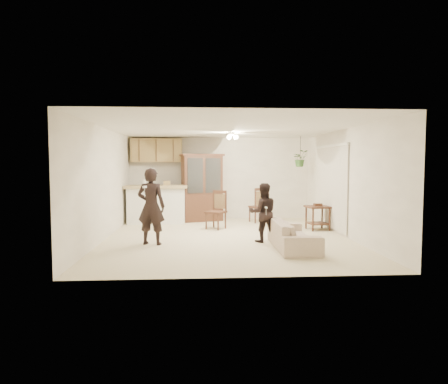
{
  "coord_description": "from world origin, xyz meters",
  "views": [
    {
      "loc": [
        -0.63,
        -9.05,
        1.69
      ],
      "look_at": [
        -0.04,
        0.4,
        1.03
      ],
      "focal_mm": 32.0,
      "sensor_mm": 36.0,
      "label": 1
    }
  ],
  "objects": [
    {
      "name": "upper_cabinets",
      "position": [
        -1.9,
        3.07,
        2.1
      ],
      "size": [
        1.5,
        0.34,
        0.7
      ],
      "primitive_type": "cube",
      "color": "olive",
      "rests_on": "wall_back"
    },
    {
      "name": "sofa",
      "position": [
        1.25,
        -1.22,
        0.37
      ],
      "size": [
        0.76,
        1.88,
        0.73
      ],
      "primitive_type": "imported",
      "rotation": [
        0.0,
        0.0,
        1.56
      ],
      "color": "beige",
      "rests_on": "floor"
    },
    {
      "name": "breakfast_bar",
      "position": [
        -1.85,
        2.35,
        0.5
      ],
      "size": [
        1.6,
        0.55,
        1.0
      ],
      "primitive_type": "cube",
      "color": "white",
      "rests_on": "floor"
    },
    {
      "name": "side_table",
      "position": [
        2.41,
        0.97,
        0.32
      ],
      "size": [
        0.62,
        0.62,
        0.68
      ],
      "rotation": [
        0.0,
        0.0,
        0.12
      ],
      "color": "#3C2116",
      "rests_on": "floor"
    },
    {
      "name": "controller_adult",
      "position": [
        -1.72,
        -1.05,
        1.24
      ],
      "size": [
        0.07,
        0.15,
        0.04
      ],
      "primitive_type": "cube",
      "rotation": [
        0.0,
        0.0,
        2.93
      ],
      "color": "white",
      "rests_on": "adult"
    },
    {
      "name": "chair_hutch_right",
      "position": [
        1.08,
        2.39,
        0.28
      ],
      "size": [
        0.56,
        0.56,
        1.01
      ],
      "rotation": [
        0.0,
        0.0,
        3.46
      ],
      "color": "#3C2116",
      "rests_on": "floor"
    },
    {
      "name": "ceiling_fixture",
      "position": [
        0.2,
        1.2,
        2.4
      ],
      "size": [
        0.36,
        0.36,
        0.2
      ],
      "primitive_type": null,
      "color": "#FFEEBF",
      "rests_on": "ceiling"
    },
    {
      "name": "ceiling",
      "position": [
        0.0,
        0.0,
        2.5
      ],
      "size": [
        5.5,
        6.5,
        0.02
      ],
      "primitive_type": "cube",
      "color": "white",
      "rests_on": "wall_back"
    },
    {
      "name": "controller_child",
      "position": [
        0.76,
        -0.84,
        0.79
      ],
      "size": [
        0.04,
        0.11,
        0.03
      ],
      "primitive_type": "cube",
      "rotation": [
        0.0,
        0.0,
        3.19
      ],
      "color": "white",
      "rests_on": "child"
    },
    {
      "name": "child",
      "position": [
        0.75,
        -0.55,
        0.68
      ],
      "size": [
        0.68,
        0.55,
        1.35
      ],
      "primitive_type": "imported",
      "rotation": [
        0.0,
        0.0,
        3.19
      ],
      "color": "black",
      "rests_on": "floor"
    },
    {
      "name": "wall_left",
      "position": [
        -2.75,
        0.0,
        1.25
      ],
      "size": [
        0.02,
        6.5,
        2.5
      ],
      "primitive_type": "cube",
      "color": "white",
      "rests_on": "ground"
    },
    {
      "name": "wall_right",
      "position": [
        2.75,
        0.0,
        1.25
      ],
      "size": [
        0.02,
        6.5,
        2.5
      ],
      "primitive_type": "cube",
      "color": "white",
      "rests_on": "ground"
    },
    {
      "name": "wall_back",
      "position": [
        0.0,
        3.25,
        1.25
      ],
      "size": [
        5.5,
        0.02,
        2.5
      ],
      "primitive_type": "cube",
      "color": "white",
      "rests_on": "ground"
    },
    {
      "name": "vertical_blinds",
      "position": [
        2.71,
        0.9,
        1.1
      ],
      "size": [
        0.06,
        2.3,
        2.1
      ],
      "primitive_type": null,
      "color": "beige",
      "rests_on": "wall_right"
    },
    {
      "name": "wall_front",
      "position": [
        0.0,
        -3.25,
        1.25
      ],
      "size": [
        5.5,
        0.02,
        2.5
      ],
      "primitive_type": "cube",
      "color": "white",
      "rests_on": "ground"
    },
    {
      "name": "china_hutch",
      "position": [
        -0.55,
        2.75,
        0.98
      ],
      "size": [
        1.35,
        0.84,
        1.99
      ],
      "rotation": [
        0.0,
        0.0,
        0.3
      ],
      "color": "#3C2116",
      "rests_on": "floor"
    },
    {
      "name": "chair_hutch_left",
      "position": [
        -0.2,
        1.26,
        0.28
      ],
      "size": [
        0.62,
        0.62,
        1.0
      ],
      "rotation": [
        0.0,
        0.0,
        -0.6
      ],
      "color": "#3C2116",
      "rests_on": "floor"
    },
    {
      "name": "adult",
      "position": [
        -1.64,
        -0.69,
        0.9
      ],
      "size": [
        0.73,
        0.56,
        1.8
      ],
      "primitive_type": "imported",
      "rotation": [
        0.0,
        0.0,
        2.93
      ],
      "color": "black",
      "rests_on": "floor"
    },
    {
      "name": "bar_top",
      "position": [
        -1.85,
        2.35,
        1.05
      ],
      "size": [
        1.75,
        0.7,
        0.08
      ],
      "primitive_type": "cube",
      "color": "tan",
      "rests_on": "breakfast_bar"
    },
    {
      "name": "plant_cord",
      "position": [
        2.3,
        2.4,
        2.17
      ],
      "size": [
        0.01,
        0.01,
        0.65
      ],
      "primitive_type": "cylinder",
      "color": "black",
      "rests_on": "ceiling"
    },
    {
      "name": "floor",
      "position": [
        0.0,
        0.0,
        0.0
      ],
      "size": [
        6.5,
        6.5,
        0.0
      ],
      "primitive_type": "plane",
      "color": "beige",
      "rests_on": "ground"
    },
    {
      "name": "hanging_plant",
      "position": [
        2.3,
        2.4,
        1.85
      ],
      "size": [
        0.43,
        0.37,
        0.48
      ],
      "primitive_type": "imported",
      "color": "#265421",
      "rests_on": "ceiling"
    },
    {
      "name": "chair_bar",
      "position": [
        -1.94,
        2.41,
        0.3
      ],
      "size": [
        0.58,
        0.58,
        1.06
      ],
      "rotation": [
        0.0,
        0.0,
        -0.27
      ],
      "color": "#3C2116",
      "rests_on": "floor"
    }
  ]
}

